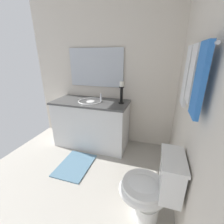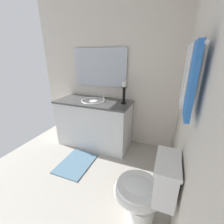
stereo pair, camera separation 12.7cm
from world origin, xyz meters
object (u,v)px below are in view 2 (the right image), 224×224
(candle_holder_tall, at_px, (124,92))
(towel_near_corner, at_px, (192,82))
(toilet, at_px, (145,191))
(towel_bar, at_px, (197,46))
(sink_basin, at_px, (94,103))
(towel_center, at_px, (189,75))
(towel_near_vanity, at_px, (186,77))
(bath_mat, at_px, (76,163))
(vanity_cabinet, at_px, (94,123))
(mirror, at_px, (100,68))

(candle_holder_tall, relative_size, towel_near_corner, 0.76)
(toilet, height_order, towel_bar, towel_bar)
(sink_basin, distance_m, towel_near_corner, 1.83)
(towel_center, bearing_deg, towel_near_vanity, 180.00)
(bath_mat, bearing_deg, towel_near_corner, 67.17)
(towel_center, bearing_deg, toilet, -54.08)
(bath_mat, bearing_deg, towel_near_vanity, 87.09)
(sink_basin, distance_m, towel_near_vanity, 1.56)
(towel_center, height_order, bath_mat, towel_center)
(vanity_cabinet, relative_size, towel_near_corner, 2.84)
(sink_basin, distance_m, candle_holder_tall, 0.56)
(towel_near_vanity, height_order, towel_center, same)
(candle_holder_tall, bearing_deg, towel_bar, 38.90)
(towel_bar, distance_m, towel_near_vanity, 0.33)
(sink_basin, relative_size, towel_near_corner, 0.90)
(candle_holder_tall, distance_m, toilet, 1.40)
(towel_near_corner, xyz_separation_m, bath_mat, (-0.54, -1.28, -1.36))
(vanity_cabinet, bearing_deg, sink_basin, 90.00)
(sink_basin, relative_size, towel_near_vanity, 0.79)
(mirror, distance_m, towel_near_corner, 1.93)
(sink_basin, xyz_separation_m, candle_holder_tall, (-0.05, 0.51, 0.22))
(vanity_cabinet, relative_size, bath_mat, 2.11)
(candle_holder_tall, relative_size, towel_bar, 0.48)
(towel_near_corner, bearing_deg, towel_center, 180.00)
(towel_center, bearing_deg, towel_near_corner, 0.00)
(bath_mat, bearing_deg, candle_holder_tall, 142.63)
(vanity_cabinet, bearing_deg, candle_holder_tall, 95.15)
(vanity_cabinet, bearing_deg, towel_near_vanity, 61.67)
(sink_basin, distance_m, toilet, 1.57)
(sink_basin, xyz_separation_m, bath_mat, (0.62, -0.00, -0.76))
(candle_holder_tall, bearing_deg, towel_near_vanity, 46.17)
(mirror, xyz_separation_m, candle_holder_tall, (0.23, 0.51, -0.33))
(candle_holder_tall, xyz_separation_m, towel_near_corner, (1.21, 0.77, 0.39))
(bath_mat, bearing_deg, towel_center, 76.73)
(vanity_cabinet, relative_size, candle_holder_tall, 3.72)
(sink_basin, bearing_deg, vanity_cabinet, -90.00)
(sink_basin, xyz_separation_m, towel_center, (0.93, 1.28, 0.62))
(vanity_cabinet, relative_size, towel_near_vanity, 2.48)
(toilet, distance_m, towel_bar, 1.24)
(toilet, distance_m, towel_near_corner, 1.03)
(towel_center, height_order, towel_near_corner, same)
(candle_holder_tall, height_order, towel_near_corner, towel_near_corner)
(towel_near_corner, bearing_deg, toilet, -113.53)
(towel_bar, relative_size, towel_near_vanity, 1.40)
(sink_basin, relative_size, bath_mat, 0.67)
(towel_center, bearing_deg, sink_basin, -125.94)
(towel_near_vanity, height_order, towel_near_corner, same)
(vanity_cabinet, relative_size, mirror, 1.32)
(vanity_cabinet, height_order, candle_holder_tall, candle_holder_tall)
(towel_near_vanity, height_order, bath_mat, towel_near_vanity)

